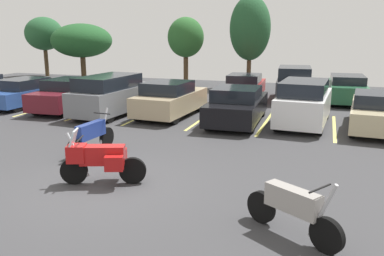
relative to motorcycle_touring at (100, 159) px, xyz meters
The scene contains 19 objects.
ground 0.72m from the motorcycle_touring, 68.16° to the right, with size 44.00×44.00×0.10m, color #38383A.
motorcycle_touring is the anchor object (origin of this frame).
motorcycle_second 2.72m from the motorcycle_touring, 126.42° to the left, with size 0.62×2.31×1.31m.
motorcycle_third 4.95m from the motorcycle_touring, 14.31° to the right, with size 1.86×1.25×1.30m.
parking_stripes 8.31m from the motorcycle_touring, 98.25° to the left, with size 24.75×4.68×0.01m.
car_blue 12.45m from the motorcycle_touring, 138.45° to the left, with size 2.03×4.40×1.42m.
car_maroon 10.49m from the motorcycle_touring, 128.90° to the left, with size 2.05×4.78×1.53m.
car_grey 8.75m from the motorcycle_touring, 117.18° to the left, with size 2.17×4.99×1.83m.
car_tan 8.35m from the motorcycle_touring, 99.42° to the left, with size 2.19×4.45×1.59m.
car_black 8.09m from the motorcycle_touring, 77.37° to the left, with size 2.08×4.81×1.51m.
car_white 9.43m from the motorcycle_touring, 62.01° to the left, with size 2.10×4.51×1.85m.
car_champagne 11.00m from the motorcycle_touring, 49.55° to the left, with size 2.16×4.89×1.50m.
car_far_red 14.39m from the motorcycle_touring, 86.76° to the left, with size 2.05×4.42×1.38m.
car_far_charcoal 14.72m from the motorcycle_touring, 76.02° to the left, with size 2.12×4.54×1.88m.
car_far_green 15.93m from the motorcycle_touring, 66.75° to the left, with size 1.97×4.59×1.48m.
tree_rear 23.58m from the motorcycle_touring, 124.14° to the left, with size 4.70×4.70×4.33m.
tree_center_left 27.16m from the motorcycle_touring, 130.50° to the left, with size 3.11×3.11×4.91m.
tree_center_right 18.54m from the motorcycle_touring, 102.61° to the left, with size 2.45×2.45×4.68m.
tree_center 18.78m from the motorcycle_touring, 89.24° to the left, with size 2.66×2.66×6.01m.
Camera 1 is at (5.14, -8.16, 3.75)m, focal length 37.56 mm.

